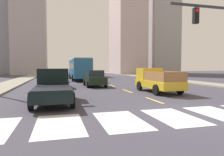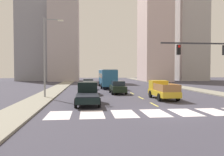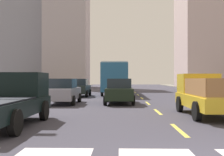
{
  "view_description": "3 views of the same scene",
  "coord_description": "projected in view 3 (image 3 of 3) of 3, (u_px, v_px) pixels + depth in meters",
  "views": [
    {
      "loc": [
        -5.78,
        -7.43,
        2.08
      ],
      "look_at": [
        -1.87,
        7.11,
        1.24
      ],
      "focal_mm": 32.69,
      "sensor_mm": 36.0,
      "label": 1
    },
    {
      "loc": [
        -6.06,
        -15.64,
        3.1
      ],
      "look_at": [
        -2.56,
        15.7,
        2.04
      ],
      "focal_mm": 35.6,
      "sensor_mm": 36.0,
      "label": 2
    },
    {
      "loc": [
        -1.97,
        -5.11,
        1.69
      ],
      "look_at": [
        -2.39,
        10.06,
        1.75
      ],
      "focal_mm": 43.78,
      "sensor_mm": 36.0,
      "label": 3
    }
  ],
  "objects": [
    {
      "name": "lane_dash_3",
      "position": [
        142.0,
        98.0,
        24.04
      ],
      "size": [
        0.16,
        2.4,
        0.01
      ],
      "primitive_type": "cube",
      "color": "#E2D24A",
      "rests_on": "ground"
    },
    {
      "name": "sedan_near_left",
      "position": [
        63.0,
        91.0,
        18.64
      ],
      "size": [
        2.02,
        4.4,
        1.72
      ],
      "rotation": [
        0.0,
        0.0,
        -0.02
      ],
      "color": "gray",
      "rests_on": "ground"
    },
    {
      "name": "lane_dash_1",
      "position": [
        158.0,
        112.0,
        14.04
      ],
      "size": [
        0.16,
        2.4,
        0.01
      ],
      "primitive_type": "cube",
      "color": "#E2D24A",
      "rests_on": "ground"
    },
    {
      "name": "lane_dash_0",
      "position": [
        179.0,
        130.0,
        9.04
      ],
      "size": [
        0.16,
        2.4,
        0.01
      ],
      "primitive_type": "cube",
      "color": "#E2D24A",
      "rests_on": "ground"
    },
    {
      "name": "sedan_near_right",
      "position": [
        119.0,
        91.0,
        18.84
      ],
      "size": [
        2.02,
        4.4,
        1.72
      ],
      "rotation": [
        0.0,
        0.0,
        0.02
      ],
      "color": "black",
      "rests_on": "ground"
    },
    {
      "name": "city_bus",
      "position": [
        115.0,
        77.0,
        29.82
      ],
      "size": [
        2.72,
        10.8,
        3.32
      ],
      "rotation": [
        0.0,
        0.0,
        0.02
      ],
      "color": "#255B84",
      "rests_on": "ground"
    },
    {
      "name": "block_low_left",
      "position": [
        67.0,
        29.0,
        56.67
      ],
      "size": [
        8.51,
        8.19,
        24.08
      ],
      "primitive_type": "cube",
      "color": "#AFA4A7",
      "rests_on": "ground"
    },
    {
      "name": "lane_dash_2",
      "position": [
        148.0,
        103.0,
        19.04
      ],
      "size": [
        0.16,
        2.4,
        0.01
      ],
      "primitive_type": "cube",
      "color": "#E2D24A",
      "rests_on": "ground"
    },
    {
      "name": "lane_dash_7",
      "position": [
        132.0,
        89.0,
        44.03
      ],
      "size": [
        0.16,
        2.4,
        0.01
      ],
      "primitive_type": "cube",
      "color": "#E2D24A",
      "rests_on": "ground"
    },
    {
      "name": "lane_dash_5",
      "position": [
        135.0,
        93.0,
        34.03
      ],
      "size": [
        0.16,
        2.4,
        0.01
      ],
      "primitive_type": "cube",
      "color": "#E2D24A",
      "rests_on": "ground"
    },
    {
      "name": "pickup_dark",
      "position": [
        10.0,
        100.0,
        10.16
      ],
      "size": [
        2.18,
        5.2,
        1.96
      ],
      "rotation": [
        0.0,
        0.0,
        0.05
      ],
      "color": "black",
      "rests_on": "ground"
    },
    {
      "name": "pickup_stakebed",
      "position": [
        206.0,
        95.0,
        12.91
      ],
      "size": [
        2.18,
        5.2,
        1.96
      ],
      "rotation": [
        0.0,
        0.0,
        0.03
      ],
      "color": "gold",
      "rests_on": "ground"
    },
    {
      "name": "lane_dash_4",
      "position": [
        138.0,
        95.0,
        29.04
      ],
      "size": [
        0.16,
        2.4,
        0.01
      ],
      "primitive_type": "cube",
      "color": "#E2D24A",
      "rests_on": "ground"
    },
    {
      "name": "sedan_mid",
      "position": [
        79.0,
        88.0,
        26.49
      ],
      "size": [
        2.02,
        4.4,
        1.72
      ],
      "rotation": [
        0.0,
        0.0,
        -0.02
      ],
      "color": "black",
      "rests_on": "ground"
    },
    {
      "name": "sidewalk_left",
      "position": [
        13.0,
        98.0,
        23.34
      ],
      "size": [
        2.84,
        110.0,
        0.15
      ],
      "primitive_type": "cube",
      "color": "gray",
      "rests_on": "ground"
    },
    {
      "name": "lane_dash_6",
      "position": [
        133.0,
        91.0,
        39.03
      ],
      "size": [
        0.16,
        2.4,
        0.01
      ],
      "primitive_type": "cube",
      "color": "#E2D24A",
      "rests_on": "ground"
    },
    {
      "name": "block_mid_left",
      "position": [
        31.0,
        31.0,
        61.45
      ],
      "size": [
        10.54,
        8.53,
        25.01
      ],
      "primitive_type": "cube",
      "color": "gray",
      "rests_on": "ground"
    }
  ]
}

